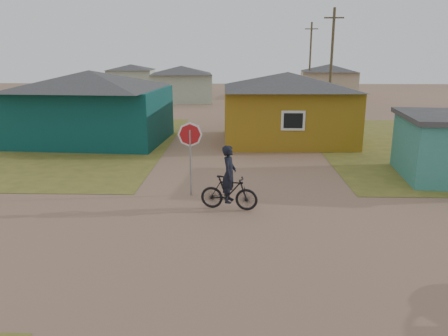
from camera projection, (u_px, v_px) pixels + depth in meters
The scene contains 10 objects.
ground at pixel (247, 244), 11.73m from camera, with size 120.00×120.00×0.00m, color #906B53.
house_teal at pixel (91, 106), 24.49m from camera, with size 8.93×7.08×4.00m.
house_yellow at pixel (287, 106), 24.65m from camera, with size 7.72×6.76×3.90m.
house_pale_west at pixel (182, 83), 44.26m from camera, with size 7.04×6.15×3.60m.
house_beige_east at pixel (328, 80), 49.56m from camera, with size 6.95×6.05×3.60m.
house_pale_north at pixel (131, 77), 56.11m from camera, with size 6.28×5.81×3.40m.
utility_pole_near at pixel (331, 64), 31.70m from camera, with size 1.40×0.20×8.00m.
utility_pole_far at pixel (310, 60), 47.11m from camera, with size 1.40×0.20×8.00m.
stop_sign at pixel (190, 143), 15.19m from camera, with size 0.83×0.32×2.65m.
cyclist at pixel (229, 187), 14.10m from camera, with size 1.94×0.84×2.13m.
Camera 1 is at (-0.27, -10.82, 5.01)m, focal length 35.00 mm.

